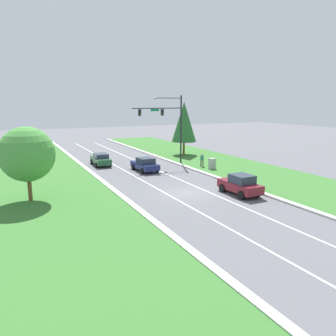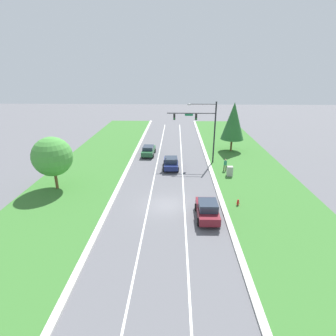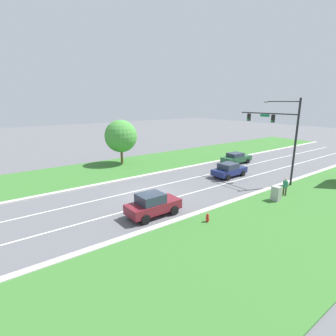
% 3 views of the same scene
% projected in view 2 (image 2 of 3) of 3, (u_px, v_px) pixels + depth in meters
% --- Properties ---
extents(ground_plane, '(160.00, 160.00, 0.00)m').
position_uv_depth(ground_plane, '(166.00, 205.00, 26.24)').
color(ground_plane, '#5B5B60').
extents(curb_strip_right, '(0.50, 90.00, 0.15)m').
position_uv_depth(curb_strip_right, '(223.00, 205.00, 26.05)').
color(curb_strip_right, beige).
rests_on(curb_strip_right, ground_plane).
extents(curb_strip_left, '(0.50, 90.00, 0.15)m').
position_uv_depth(curb_strip_left, '(110.00, 204.00, 26.37)').
color(curb_strip_left, beige).
rests_on(curb_strip_left, ground_plane).
extents(grass_verge_right, '(10.00, 90.00, 0.08)m').
position_uv_depth(grass_verge_right, '(276.00, 206.00, 25.91)').
color(grass_verge_right, '#38702D').
rests_on(grass_verge_right, ground_plane).
extents(grass_verge_left, '(10.00, 90.00, 0.08)m').
position_uv_depth(grass_verge_left, '(59.00, 203.00, 26.53)').
color(grass_verge_left, '#38702D').
rests_on(grass_verge_left, ground_plane).
extents(lane_stripe_inner_left, '(0.14, 81.00, 0.01)m').
position_uv_depth(lane_stripe_inner_left, '(148.00, 205.00, 26.29)').
color(lane_stripe_inner_left, white).
rests_on(lane_stripe_inner_left, ground_plane).
extents(lane_stripe_inner_right, '(0.14, 81.00, 0.01)m').
position_uv_depth(lane_stripe_inner_right, '(184.00, 205.00, 26.19)').
color(lane_stripe_inner_right, white).
rests_on(lane_stripe_inner_right, ground_plane).
extents(traffic_signal_mast, '(6.72, 0.41, 8.71)m').
position_uv_depth(traffic_signal_mast, '(202.00, 124.00, 36.13)').
color(traffic_signal_mast, black).
rests_on(traffic_signal_mast, ground_plane).
extents(burgundy_sedan, '(2.04, 4.18, 1.78)m').
position_uv_depth(burgundy_sedan, '(207.00, 210.00, 23.64)').
color(burgundy_sedan, maroon).
rests_on(burgundy_sedan, ground_plane).
extents(forest_sedan, '(2.05, 4.53, 1.53)m').
position_uv_depth(forest_sedan, '(148.00, 150.00, 41.27)').
color(forest_sedan, '#235633').
rests_on(forest_sedan, ground_plane).
extents(navy_sedan, '(2.16, 4.39, 1.59)m').
position_uv_depth(navy_sedan, '(171.00, 163.00, 35.76)').
color(navy_sedan, navy).
rests_on(navy_sedan, ground_plane).
extents(utility_cabinet, '(0.70, 0.60, 1.33)m').
position_uv_depth(utility_cabinet, '(230.00, 171.00, 33.08)').
color(utility_cabinet, '#9E9E99').
rests_on(utility_cabinet, ground_plane).
extents(pedestrian, '(0.43, 0.32, 1.69)m').
position_uv_depth(pedestrian, '(225.00, 164.00, 34.70)').
color(pedestrian, '#42382D').
rests_on(pedestrian, ground_plane).
extents(fire_hydrant, '(0.34, 0.20, 0.70)m').
position_uv_depth(fire_hydrant, '(238.00, 203.00, 26.02)').
color(fire_hydrant, red).
rests_on(fire_hydrant, ground_plane).
extents(conifer_near_right_tree, '(3.69, 3.69, 7.97)m').
position_uv_depth(conifer_near_right_tree, '(233.00, 121.00, 41.77)').
color(conifer_near_right_tree, brown).
rests_on(conifer_near_right_tree, ground_plane).
extents(oak_near_left_tree, '(4.32, 4.32, 6.01)m').
position_uv_depth(oak_near_left_tree, '(52.00, 157.00, 28.53)').
color(oak_near_left_tree, brown).
rests_on(oak_near_left_tree, ground_plane).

